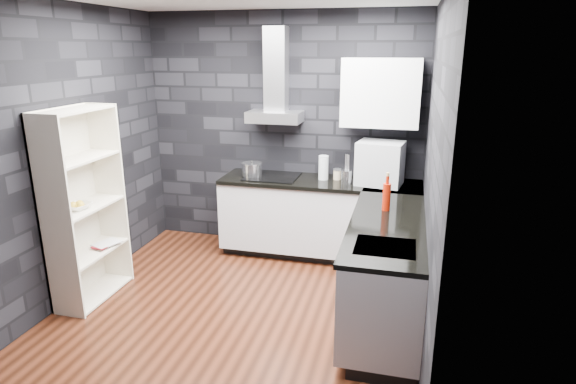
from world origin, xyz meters
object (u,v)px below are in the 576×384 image
at_px(glass_vase, 323,168).
at_px(bookshelf, 85,207).
at_px(pot, 252,170).
at_px(utensil_crock, 346,177).
at_px(storage_jar, 337,175).
at_px(fruit_bowl, 78,206).
at_px(red_bottle, 386,197).
at_px(appliance_garage, 380,164).

distance_m(glass_vase, bookshelf, 2.45).
xyz_separation_m(pot, utensil_crock, (1.07, -0.03, -0.01)).
bearing_deg(storage_jar, utensil_crock, -49.89).
relative_size(utensil_crock, fruit_bowl, 0.65).
bearing_deg(red_bottle, appliance_garage, 97.91).
bearing_deg(appliance_garage, utensil_crock, -160.84).
height_order(appliance_garage, red_bottle, appliance_garage).
bearing_deg(storage_jar, fruit_bowl, -142.33).
bearing_deg(red_bottle, storage_jar, 121.89).
distance_m(storage_jar, bookshelf, 2.59).
height_order(storage_jar, bookshelf, bookshelf).
distance_m(glass_vase, fruit_bowl, 2.51).
relative_size(glass_vase, storage_jar, 2.57).
xyz_separation_m(utensil_crock, appliance_garage, (0.34, 0.06, 0.15)).
relative_size(appliance_garage, bookshelf, 0.26).
bearing_deg(appliance_garage, storage_jar, 178.79).
bearing_deg(fruit_bowl, pot, 52.86).
distance_m(bookshelf, fruit_bowl, 0.10).
xyz_separation_m(storage_jar, utensil_crock, (0.12, -0.14, 0.02)).
relative_size(glass_vase, red_bottle, 1.09).
xyz_separation_m(storage_jar, appliance_garage, (0.46, -0.08, 0.17)).
height_order(pot, bookshelf, bookshelf).
bearing_deg(bookshelf, storage_jar, 27.27).
bearing_deg(fruit_bowl, glass_vase, 39.12).
xyz_separation_m(storage_jar, fruit_bowl, (-2.10, -1.62, -0.01)).
bearing_deg(glass_vase, red_bottle, -50.93).
distance_m(glass_vase, utensil_crock, 0.30).
relative_size(storage_jar, red_bottle, 0.42).
bearing_deg(utensil_crock, appliance_garage, 10.41).
height_order(pot, glass_vase, glass_vase).
distance_m(pot, glass_vase, 0.81).
bearing_deg(utensil_crock, pot, 178.15).
distance_m(storage_jar, utensil_crock, 0.19).
height_order(utensil_crock, red_bottle, red_bottle).
bearing_deg(glass_vase, storage_jar, 13.17).
relative_size(utensil_crock, bookshelf, 0.08).
bearing_deg(storage_jar, red_bottle, -58.11).
relative_size(storage_jar, appliance_garage, 0.22).
bearing_deg(fruit_bowl, red_bottle, 14.29).
distance_m(pot, fruit_bowl, 1.89).
bearing_deg(pot, glass_vase, 5.31).
bearing_deg(utensil_crock, fruit_bowl, -146.39).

